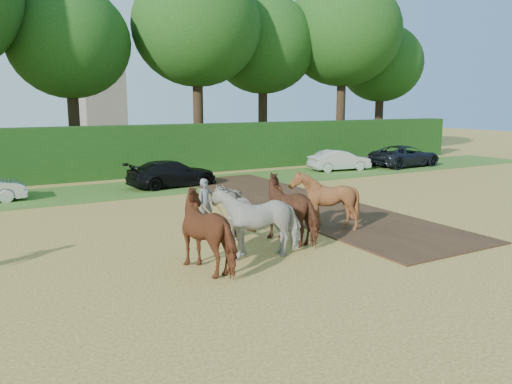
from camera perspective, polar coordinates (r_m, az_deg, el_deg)
name	(u,v)px	position (r m, az deg, el deg)	size (l,w,h in m)	color
ground	(387,249)	(15.59, 14.80, -6.31)	(120.00, 120.00, 0.00)	gold
earth_strip	(298,203)	(21.79, 4.83, -1.24)	(4.50, 17.00, 0.05)	#472D1C
grass_verge	(202,183)	(27.15, -6.15, 1.00)	(50.00, 5.00, 0.03)	#38601E
hedgerow	(173,149)	(31.12, -9.50, 4.86)	(46.00, 1.60, 3.00)	#14380F
spectator_near	(237,214)	(16.10, -2.17, -2.51)	(0.78, 0.61, 1.60)	#B4A88D
plough_team	(274,213)	(15.11, 2.09, -2.45)	(6.97, 5.76, 2.08)	brown
parked_cars	(225,169)	(27.67, -3.54, 2.64)	(35.64, 3.07, 1.44)	#B6BABD
treeline	(126,27)	(33.83, -14.66, 17.78)	(48.70, 10.60, 14.21)	#382616
church	(98,25)	(67.88, -17.58, 17.74)	(5.20, 5.20, 27.00)	slate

